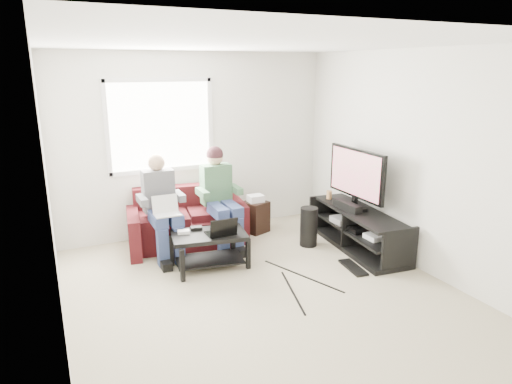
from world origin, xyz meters
The scene contains 26 objects.
floor centered at (0.00, 0.00, 0.00)m, with size 4.50×4.50×0.00m, color tan.
ceiling centered at (0.00, 0.00, 2.60)m, with size 4.50×4.50×0.00m, color white.
wall_back centered at (0.00, 2.25, 1.30)m, with size 4.50×4.50×0.00m, color silver.
wall_front centered at (0.00, -2.25, 1.30)m, with size 4.50×4.50×0.00m, color silver.
wall_left centered at (-2.00, 0.00, 1.30)m, with size 4.50×4.50×0.00m, color silver.
wall_right centered at (2.00, 0.00, 1.30)m, with size 4.50×4.50×0.00m, color silver.
window centered at (-0.50, 2.23, 1.60)m, with size 1.48×0.04×1.28m.
sofa centered at (-0.30, 1.81, 0.29)m, with size 1.74×0.95×0.77m.
person_left centered at (-0.70, 1.55, 0.71)m, with size 0.40×0.71×1.31m.
person_right centered at (0.10, 1.57, 0.77)m, with size 0.40×0.71×1.35m.
laptop_silver centered at (-0.70, 1.29, 0.68)m, with size 0.32×0.22×0.24m, color silver, non-canonical shape.
coffee_table centered at (-0.30, 0.91, 0.33)m, with size 0.96×0.68×0.44m.
laptop_black centered at (-0.18, 0.83, 0.56)m, with size 0.34×0.24×0.24m, color black, non-canonical shape.
controller_a centered at (-0.58, 1.03, 0.46)m, with size 0.14×0.09×0.04m, color silver.
controller_b centered at (-0.40, 1.09, 0.46)m, with size 0.14×0.09×0.04m, color black.
controller_c centered at (0.00, 1.06, 0.46)m, with size 0.14×0.09×0.04m, color gray.
tv_stand centered at (1.70, 0.61, 0.24)m, with size 0.66×1.70×0.55m.
tv centered at (1.70, 0.71, 1.01)m, with size 0.12×1.10×0.81m.
soundbar centered at (1.58, 0.71, 0.60)m, with size 0.12×0.50×0.10m, color black.
drink_cup centered at (1.65, 1.24, 0.61)m, with size 0.08×0.08×0.12m, color #B17F4C.
console_white centered at (1.70, 0.21, 0.32)m, with size 0.30×0.22×0.06m, color silver.
console_grey centered at (1.70, 0.91, 0.33)m, with size 0.34×0.26×0.08m, color gray.
console_black centered at (1.70, 0.56, 0.32)m, with size 0.38×0.30×0.07m, color black.
subwoofer centered at (1.17, 1.00, 0.27)m, with size 0.24×0.24×0.54m, color black.
keyboard_floor centered at (1.27, 0.11, 0.01)m, with size 0.16×0.48×0.03m, color black.
end_table centered at (0.75, 1.81, 0.26)m, with size 0.31×0.31×0.57m.
Camera 1 is at (-1.99, -4.03, 2.38)m, focal length 32.00 mm.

